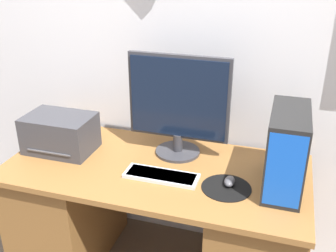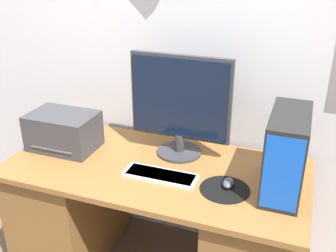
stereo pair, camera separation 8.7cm
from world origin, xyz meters
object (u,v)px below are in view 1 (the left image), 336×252
object	(u,v)px
keyboard	(161,176)
computer_tower	(286,150)
mouse	(230,181)
printer	(60,133)
monitor	(178,104)

from	to	relation	value
keyboard	computer_tower	distance (m)	0.61
mouse	printer	world-z (taller)	printer
monitor	mouse	distance (m)	0.49
mouse	computer_tower	size ratio (longest dim) A/B	0.21
printer	keyboard	bearing A→B (deg)	-10.18
mouse	computer_tower	world-z (taller)	computer_tower
keyboard	mouse	distance (m)	0.34
computer_tower	mouse	bearing A→B (deg)	-163.03
computer_tower	printer	bearing A→B (deg)	179.47
keyboard	printer	size ratio (longest dim) A/B	1.00
monitor	keyboard	world-z (taller)	monitor
monitor	printer	distance (m)	0.68
keyboard	mouse	size ratio (longest dim) A/B	4.32
mouse	printer	distance (m)	0.97
monitor	keyboard	distance (m)	0.40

